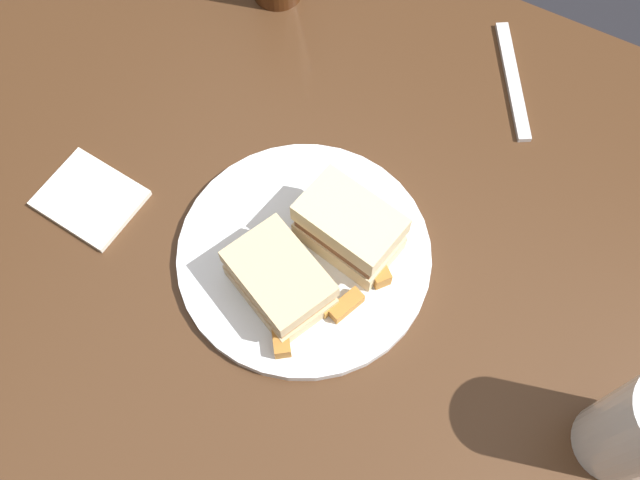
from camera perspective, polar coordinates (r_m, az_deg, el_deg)
The scene contains 13 objects.
ground_plane at distance 1.53m, azimuth 0.68°, elevation -12.19°, with size 6.00×6.00×0.00m, color black.
dining_table at distance 1.16m, azimuth 0.88°, elevation -8.11°, with size 1.14×0.88×0.75m, color #422816.
plate at distance 0.80m, azimuth -1.26°, elevation -1.18°, with size 0.28×0.28×0.01m, color white.
sandwich_half_left at distance 0.75m, azimuth -3.22°, elevation -3.21°, with size 0.13×0.11×0.06m.
sandwich_half_right at distance 0.77m, azimuth 2.36°, elevation 0.94°, with size 0.12×0.09×0.07m.
potato_wedge_front at distance 0.77m, azimuth -0.66°, elevation -4.35°, with size 0.05×0.02×0.02m, color #B77F33.
potato_wedge_middle at distance 0.78m, azimuth 4.25°, elevation -1.74°, with size 0.06×0.02×0.02m, color #AD702D.
potato_wedge_back at distance 0.79m, azimuth 1.86°, elevation -0.77°, with size 0.05×0.02×0.02m, color #B77F33.
potato_wedge_left_edge at distance 0.75m, azimuth -2.90°, elevation -7.41°, with size 0.05×0.02×0.02m, color #AD702D.
potato_wedge_right_edge at distance 0.76m, azimuth 2.07°, elevation -5.18°, with size 0.04×0.02×0.02m, color #AD702D.
pint_glass at distance 0.74m, azimuth 24.01°, elevation -13.60°, with size 0.08×0.08×0.16m.
napkin at distance 0.87m, azimuth -17.78°, elevation 3.15°, with size 0.11×0.09×0.01m, color silver.
fork at distance 0.96m, azimuth 15.03°, elevation 12.16°, with size 0.18×0.02×0.01m, color silver.
Camera 1 is at (0.14, -0.30, 1.49)m, focal length 40.34 mm.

